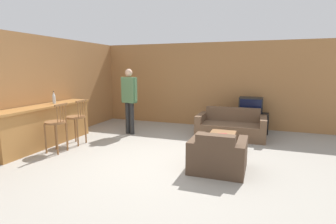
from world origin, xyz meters
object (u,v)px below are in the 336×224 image
object	(u,v)px
bar_chair_mid	(76,120)
tv_unit	(250,122)
bottle	(54,98)
person_by_window	(129,97)
book_on_table	(223,135)
armchair_near	(218,156)
tv	(251,105)
couch_far	(231,127)
coffee_table	(222,137)
bar_chair_near	(56,126)

from	to	relation	value
bar_chair_mid	tv_unit	bearing A→B (deg)	35.10
tv_unit	bottle	xyz separation A→B (m)	(-4.51, -2.72, 0.83)
bottle	person_by_window	world-z (taller)	person_by_window
book_on_table	person_by_window	bearing A→B (deg)	164.20
bottle	book_on_table	size ratio (longest dim) A/B	1.34
armchair_near	tv_unit	xyz separation A→B (m)	(0.40, 3.25, 0.00)
bar_chair_mid	tv	bearing A→B (deg)	35.07
tv	book_on_table	distance (m)	2.23
couch_far	coffee_table	xyz separation A→B (m)	(-0.06, -1.26, 0.05)
couch_far	book_on_table	size ratio (longest dim) A/B	7.76
armchair_near	coffee_table	world-z (taller)	armchair_near
coffee_table	armchair_near	bearing A→B (deg)	-84.79
coffee_table	bar_chair_near	bearing A→B (deg)	-158.56
bottle	coffee_table	bearing A→B (deg)	9.31
tv	armchair_near	bearing A→B (deg)	-96.98
couch_far	tv	distance (m)	1.04
bar_chair_near	tv_unit	size ratio (longest dim) A/B	1.08
bar_chair_near	person_by_window	world-z (taller)	person_by_window
armchair_near	tv	world-z (taller)	tv
bar_chair_mid	coffee_table	world-z (taller)	bar_chair_mid
bar_chair_mid	couch_far	world-z (taller)	bar_chair_mid
tv_unit	tv	bearing A→B (deg)	-90.00
bar_chair_mid	couch_far	xyz separation A→B (m)	(3.43, 1.93, -0.32)
bar_chair_mid	couch_far	bearing A→B (deg)	29.30
coffee_table	person_by_window	distance (m)	2.81
person_by_window	bar_chair_near	bearing A→B (deg)	-110.13
person_by_window	bar_chair_mid	bearing A→B (deg)	-118.74
coffee_table	person_by_window	size ratio (longest dim) A/B	0.50
coffee_table	bottle	bearing A→B (deg)	-170.69
bar_chair_mid	person_by_window	size ratio (longest dim) A/B	0.60
coffee_table	bottle	xyz separation A→B (m)	(-4.00, -0.66, 0.78)
armchair_near	couch_far	bearing A→B (deg)	91.08
bar_chair_mid	coffee_table	size ratio (longest dim) A/B	1.21
armchair_near	book_on_table	size ratio (longest dim) A/B	4.25
armchair_near	tv_unit	size ratio (longest dim) A/B	0.97
bar_chair_mid	tv	xyz separation A→B (m)	(3.87, 2.72, 0.18)
couch_far	person_by_window	xyz separation A→B (m)	(-2.70, -0.60, 0.76)
bar_chair_near	tv	distance (m)	5.14
couch_far	coffee_table	bearing A→B (deg)	-92.84
bar_chair_near	bar_chair_mid	distance (m)	0.66
bar_chair_mid	bottle	world-z (taller)	bottle
bar_chair_near	bar_chair_mid	xyz separation A→B (m)	(0.00, 0.66, 0.00)
coffee_table	book_on_table	distance (m)	0.12
bar_chair_near	armchair_near	xyz separation A→B (m)	(3.48, 0.13, -0.32)
couch_far	bar_chair_mid	bearing A→B (deg)	-150.70
bar_chair_near	person_by_window	bearing A→B (deg)	69.87
couch_far	tv_unit	bearing A→B (deg)	60.92
bar_chair_near	coffee_table	distance (m)	3.63
bar_chair_near	couch_far	xyz separation A→B (m)	(3.43, 2.58, -0.32)
tv	book_on_table	xyz separation A→B (m)	(-0.48, -2.15, -0.38)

